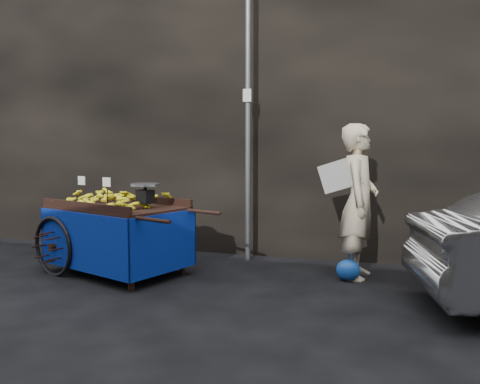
% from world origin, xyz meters
% --- Properties ---
extents(ground, '(80.00, 80.00, 0.00)m').
position_xyz_m(ground, '(0.00, 0.00, 0.00)').
color(ground, black).
rests_on(ground, ground).
extents(building_wall, '(13.50, 2.00, 5.00)m').
position_xyz_m(building_wall, '(0.39, 2.60, 2.50)').
color(building_wall, black).
rests_on(building_wall, ground).
extents(street_pole, '(0.12, 0.10, 4.00)m').
position_xyz_m(street_pole, '(0.30, 1.30, 2.01)').
color(street_pole, slate).
rests_on(street_pole, ground).
extents(banana_cart, '(2.59, 1.77, 1.29)m').
position_xyz_m(banana_cart, '(-1.18, 0.09, 0.80)').
color(banana_cart, black).
rests_on(banana_cart, ground).
extents(vendor, '(0.79, 0.75, 1.95)m').
position_xyz_m(vendor, '(1.91, 0.78, 0.98)').
color(vendor, beige).
rests_on(vendor, ground).
extents(plastic_bag, '(0.30, 0.24, 0.27)m').
position_xyz_m(plastic_bag, '(1.81, 0.58, 0.13)').
color(plastic_bag, blue).
rests_on(plastic_bag, ground).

